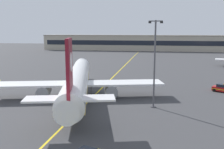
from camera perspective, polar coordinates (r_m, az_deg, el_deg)
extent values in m
plane|color=#3D3D3F|center=(34.57, -10.45, -11.68)|extent=(400.00, 400.00, 0.00)
cube|color=yellow|center=(62.46, -1.00, -1.77)|extent=(3.22, 179.98, 0.01)
cylinder|color=white|center=(47.89, -7.65, -1.18)|extent=(12.38, 35.85, 3.80)
cone|color=white|center=(66.92, -6.71, 1.98)|extent=(4.13, 3.39, 3.61)
cone|color=white|center=(29.02, -9.87, -7.73)|extent=(3.44, 3.41, 2.85)
cube|color=#DBBC66|center=(48.10, -7.62, -2.40)|extent=(11.61, 33.04, 0.44)
cube|color=black|center=(64.95, -6.79, 2.33)|extent=(3.03, 1.76, 0.60)
cube|color=white|center=(48.65, -7.58, -2.03)|extent=(32.21, 12.38, 0.36)
cylinder|color=gray|center=(48.71, -14.93, -3.73)|extent=(3.10, 4.05, 2.30)
cylinder|color=black|center=(50.48, -14.55, -3.24)|extent=(1.94, 0.65, 1.95)
cylinder|color=gray|center=(47.97, -0.19, -3.60)|extent=(3.10, 4.05, 2.30)
cylinder|color=black|center=(49.77, -0.34, -3.11)|extent=(1.94, 0.65, 1.95)
cube|color=maroon|center=(31.60, -9.47, 1.45)|extent=(1.55, 4.75, 7.20)
cylinder|color=white|center=(31.80, -9.46, 2.81)|extent=(1.01, 2.44, 2.40)
cube|color=white|center=(31.76, -9.38, -5.32)|extent=(11.35, 5.37, 0.24)
cylinder|color=#4C4C51|center=(62.50, -6.85, -0.46)|extent=(0.24, 0.24, 1.60)
cylinder|color=black|center=(62.69, -6.83, -1.38)|extent=(0.61, 0.97, 0.90)
cylinder|color=#4C4C51|center=(46.54, -10.94, -3.77)|extent=(0.24, 0.24, 1.60)
cylinder|color=black|center=(46.82, -10.90, -5.11)|extent=(0.70, 1.36, 1.30)
cylinder|color=#4C4C51|center=(46.22, -4.52, -3.71)|extent=(0.24, 0.24, 1.60)
cylinder|color=black|center=(46.50, -4.50, -5.06)|extent=(0.70, 1.36, 1.30)
cylinder|color=#515156|center=(41.80, 9.44, 2.13)|extent=(0.28, 0.28, 14.14)
cylinder|color=#333338|center=(43.29, 9.17, -7.12)|extent=(0.90, 0.90, 0.10)
cube|color=#515156|center=(41.46, 9.71, 11.65)|extent=(2.20, 0.16, 0.16)
cube|color=black|center=(41.47, 8.44, 11.40)|extent=(0.44, 0.36, 0.28)
cube|color=black|center=(41.46, 10.97, 11.33)|extent=(0.44, 0.36, 0.28)
cube|color=red|center=(57.51, 23.54, -2.99)|extent=(4.55, 3.61, 0.84)
cube|color=black|center=(57.39, 23.49, -2.28)|extent=(2.79, 2.50, 0.60)
cylinder|color=orange|center=(57.29, 23.61, -1.92)|extent=(0.14, 0.14, 0.14)
cube|color=yellow|center=(57.51, 23.54, -2.99)|extent=(4.38, 3.54, 0.14)
cylinder|color=black|center=(57.15, 21.79, -3.26)|extent=(0.67, 0.50, 0.64)
cylinder|color=black|center=(58.80, 22.29, -2.94)|extent=(0.67, 0.50, 0.64)
cone|color=orange|center=(62.96, -1.69, -1.43)|extent=(0.36, 0.36, 0.55)
cylinder|color=white|center=(62.95, -1.69, -1.41)|extent=(0.23, 0.23, 0.07)
cube|color=orange|center=(63.01, -1.69, -1.66)|extent=(0.44, 0.44, 0.03)
cube|color=#B2A893|center=(162.14, 4.38, 6.99)|extent=(111.41, 12.00, 9.13)
cube|color=black|center=(156.10, 4.18, 7.03)|extent=(106.96, 0.12, 2.80)
cube|color=gray|center=(161.97, 4.41, 8.68)|extent=(111.81, 12.40, 0.40)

